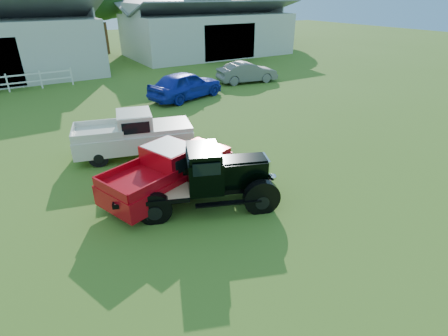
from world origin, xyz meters
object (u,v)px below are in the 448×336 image
vintage_flatbed (201,177)px  white_pickup (134,134)px  misc_car_grey (247,72)px  misc_car_blue (186,85)px  red_pickup (169,170)px

vintage_flatbed → white_pickup: 4.77m
white_pickup → misc_car_grey: white_pickup is taller
white_pickup → vintage_flatbed: bearing=-68.8°
vintage_flatbed → white_pickup: (-0.52, 4.74, -0.08)m
vintage_flatbed → misc_car_blue: (4.96, 11.27, -0.11)m
vintage_flatbed → misc_car_blue: vintage_flatbed is taller
misc_car_blue → vintage_flatbed: bearing=140.0°
vintage_flatbed → red_pickup: vintage_flatbed is taller
red_pickup → misc_car_grey: (11.26, 11.76, -0.12)m
white_pickup → misc_car_blue: size_ratio=0.96×
vintage_flatbed → red_pickup: bearing=138.4°
red_pickup → white_pickup: white_pickup is taller
vintage_flatbed → misc_car_grey: bearing=71.8°
red_pickup → white_pickup: bearing=69.5°
white_pickup → misc_car_grey: size_ratio=1.09×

